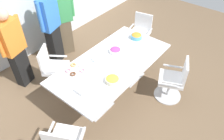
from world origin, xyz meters
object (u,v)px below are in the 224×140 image
at_px(office_chair_0, 173,82).
at_px(office_chair_2, 54,70).
at_px(napkin_pile, 82,90).
at_px(conference_table, 112,67).
at_px(donut_platter, 76,70).
at_px(person_standing_0, 14,48).
at_px(plate_stack, 97,59).
at_px(snack_bowl_chips_orange, 136,36).
at_px(snack_bowl_candy_mix, 115,50).
at_px(person_standing_1, 51,24).
at_px(snack_bowl_chips_yellow, 112,79).
at_px(person_standing_2, 62,17).
at_px(office_chair_1, 140,35).

height_order(office_chair_0, office_chair_2, same).
bearing_deg(napkin_pile, office_chair_0, -32.06).
bearing_deg(conference_table, donut_platter, 148.29).
bearing_deg(conference_table, person_standing_0, 121.29).
bearing_deg(conference_table, plate_stack, 115.61).
relative_size(snack_bowl_chips_orange, snack_bowl_candy_mix, 1.03).
bearing_deg(person_standing_0, person_standing_1, 167.86).
height_order(snack_bowl_chips_yellow, donut_platter, snack_bowl_chips_yellow).
height_order(person_standing_2, donut_platter, person_standing_2).
relative_size(snack_bowl_chips_yellow, donut_platter, 0.67).
height_order(office_chair_1, snack_bowl_chips_yellow, office_chair_1).
relative_size(snack_bowl_chips_orange, napkin_pile, 1.41).
bearing_deg(office_chair_1, donut_platter, 78.63).
bearing_deg(snack_bowl_chips_yellow, office_chair_1, 19.69).
distance_m(snack_bowl_chips_orange, snack_bowl_candy_mix, 0.68).
xyz_separation_m(person_standing_2, napkin_pile, (-1.23, -1.83, -0.17)).
distance_m(snack_bowl_chips_yellow, napkin_pile, 0.54).
relative_size(person_standing_0, person_standing_1, 0.93).
distance_m(office_chair_2, person_standing_2, 1.31).
relative_size(snack_bowl_chips_yellow, plate_stack, 1.25).
relative_size(person_standing_1, person_standing_2, 1.01).
xyz_separation_m(person_standing_1, person_standing_2, (0.38, 0.07, -0.01)).
xyz_separation_m(conference_table, snack_bowl_chips_orange, (0.95, 0.09, 0.18)).
bearing_deg(office_chair_1, conference_table, 91.61).
height_order(office_chair_0, snack_bowl_chips_yellow, office_chair_0).
relative_size(conference_table, snack_bowl_chips_yellow, 9.84).
distance_m(office_chair_2, snack_bowl_chips_yellow, 1.43).
bearing_deg(office_chair_2, donut_platter, 57.23).
bearing_deg(office_chair_0, office_chair_2, 96.34).
bearing_deg(snack_bowl_candy_mix, person_standing_2, 87.63).
bearing_deg(snack_bowl_chips_yellow, person_standing_2, 70.18).
bearing_deg(plate_stack, snack_bowl_chips_orange, -8.99).
xyz_separation_m(office_chair_1, snack_bowl_chips_orange, (-0.64, -0.29, 0.40)).
bearing_deg(person_standing_1, conference_table, 74.48).
xyz_separation_m(conference_table, person_standing_2, (0.34, 1.73, 0.33)).
height_order(snack_bowl_chips_yellow, snack_bowl_chips_orange, snack_bowl_chips_orange).
bearing_deg(snack_bowl_chips_orange, person_standing_0, 141.80).
relative_size(person_standing_2, plate_stack, 9.32).
bearing_deg(office_chair_2, office_chair_1, 128.72).
distance_m(office_chair_0, plate_stack, 1.53).
bearing_deg(person_standing_2, person_standing_1, 34.59).
distance_m(office_chair_0, office_chair_1, 1.73).
bearing_deg(person_standing_0, snack_bowl_chips_yellow, 91.58).
bearing_deg(office_chair_0, napkin_pile, 123.58).
bearing_deg(conference_table, office_chair_2, 120.94).
distance_m(person_standing_1, napkin_pile, 1.96).
bearing_deg(plate_stack, office_chair_0, -60.50).
height_order(conference_table, person_standing_0, person_standing_0).
relative_size(office_chair_1, office_chair_2, 1.00).
bearing_deg(plate_stack, napkin_pile, -154.79).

